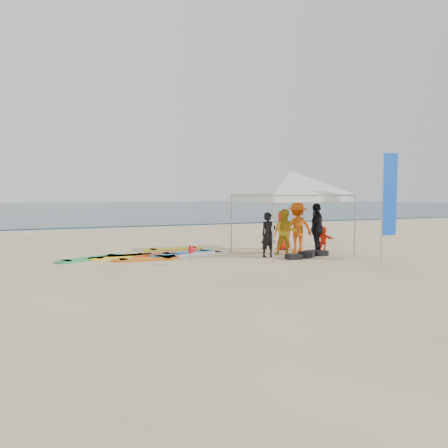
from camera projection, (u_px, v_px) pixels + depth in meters
name	position (u px, v px, depth m)	size (l,w,h in m)	color
ground	(227.00, 274.00, 12.21)	(120.00, 120.00, 0.00)	beige
ocean	(72.00, 208.00, 67.27)	(160.00, 84.00, 0.08)	#0C2633
shoreline_foam	(118.00, 227.00, 28.91)	(160.00, 1.20, 0.01)	silver
person_black_a	(268.00, 235.00, 15.36)	(0.58, 0.38, 1.58)	black
person_yellow	(286.00, 232.00, 15.85)	(0.81, 0.63, 1.68)	gold
person_orange_a	(297.00, 228.00, 16.47)	(1.23, 0.71, 1.90)	orange
person_black_b	(317.00, 229.00, 15.92)	(1.11, 0.46, 1.89)	black
person_orange_b	(283.00, 230.00, 17.37)	(0.77, 0.50, 1.58)	red
person_seated	(323.00, 239.00, 17.02)	(0.89, 0.28, 0.96)	red
canopy_tent	(290.00, 171.00, 16.01)	(4.64, 4.64, 3.50)	#A5A5A8
feather_flag	(389.00, 196.00, 14.52)	(0.62, 0.04, 3.68)	#A5A5A8
marker_pennant	(194.00, 250.00, 13.57)	(0.28, 0.28, 0.64)	#A5A5A8
gear_pile	(307.00, 255.00, 15.34)	(1.88, 0.82, 0.22)	black
surfboard_spread	(153.00, 255.00, 15.65)	(5.74, 2.93, 0.07)	#278CD1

